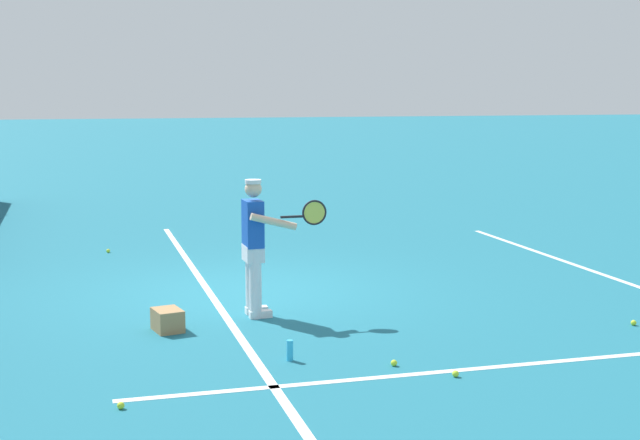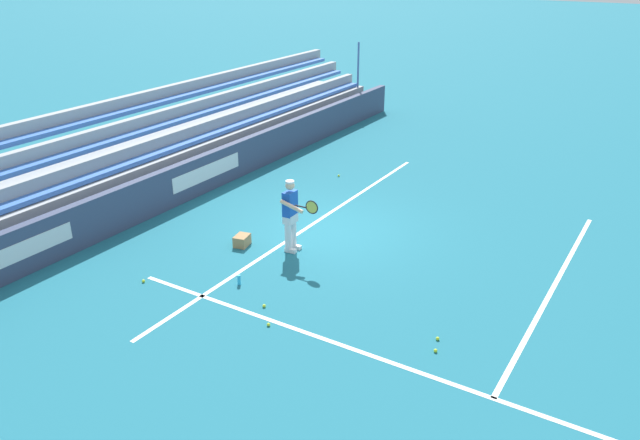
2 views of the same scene
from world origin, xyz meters
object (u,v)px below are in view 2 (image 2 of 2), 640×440
at_px(tennis_ball_far_left, 436,351).
at_px(tennis_ball_on_baseline, 339,176).
at_px(tennis_player, 291,215).
at_px(tennis_ball_toward_net, 269,325).
at_px(tennis_ball_midcourt, 438,339).
at_px(tennis_ball_by_box, 143,281).
at_px(ball_box_cardboard, 242,240).
at_px(tennis_ball_near_player, 264,306).
at_px(water_bottle, 239,280).

xyz_separation_m(tennis_ball_far_left, tennis_ball_on_baseline, (-7.03, -6.00, 0.00)).
bearing_deg(tennis_player, tennis_ball_toward_net, 26.14).
distance_m(tennis_player, tennis_ball_toward_net, 3.33).
xyz_separation_m(tennis_ball_midcourt, tennis_ball_on_baseline, (-6.66, -5.89, 0.00)).
relative_size(tennis_ball_midcourt, tennis_ball_on_baseline, 1.00).
bearing_deg(tennis_ball_by_box, tennis_ball_on_baseline, 178.57).
relative_size(tennis_player, tennis_ball_toward_net, 25.98).
relative_size(ball_box_cardboard, tennis_ball_on_baseline, 6.06).
relative_size(tennis_player, ball_box_cardboard, 4.29).
bearing_deg(tennis_ball_far_left, ball_box_cardboard, -106.28).
height_order(tennis_ball_toward_net, tennis_ball_on_baseline, same).
xyz_separation_m(tennis_ball_by_box, tennis_ball_near_player, (-0.53, 2.77, 0.00)).
distance_m(ball_box_cardboard, tennis_ball_toward_net, 3.56).
xyz_separation_m(tennis_player, tennis_ball_toward_net, (2.89, 1.42, -0.86)).
distance_m(tennis_player, tennis_ball_midcourt, 4.67).
relative_size(tennis_ball_on_baseline, water_bottle, 0.30).
height_order(ball_box_cardboard, water_bottle, ball_box_cardboard).
distance_m(tennis_ball_on_baseline, water_bottle, 7.11).
distance_m(tennis_ball_far_left, tennis_ball_on_baseline, 9.24).
xyz_separation_m(tennis_ball_midcourt, water_bottle, (0.27, -4.31, 0.08)).
height_order(tennis_player, tennis_ball_toward_net, tennis_player).
distance_m(ball_box_cardboard, tennis_ball_midcourt, 5.56).
bearing_deg(tennis_ball_toward_net, tennis_ball_on_baseline, -158.98).
bearing_deg(water_bottle, tennis_player, 179.09).
height_order(tennis_ball_toward_net, tennis_ball_near_player, same).
bearing_deg(tennis_ball_near_player, tennis_ball_toward_net, 43.18).
relative_size(tennis_ball_toward_net, water_bottle, 0.30).
bearing_deg(tennis_ball_near_player, tennis_ball_on_baseline, -160.85).
bearing_deg(tennis_ball_far_left, tennis_ball_by_box, -81.81).
distance_m(tennis_ball_midcourt, tennis_ball_on_baseline, 8.90).
height_order(tennis_player, tennis_ball_near_player, tennis_player).
height_order(ball_box_cardboard, tennis_ball_by_box, ball_box_cardboard).
height_order(tennis_ball_toward_net, tennis_ball_midcourt, same).
relative_size(tennis_player, tennis_ball_by_box, 25.98).
xyz_separation_m(tennis_ball_by_box, tennis_ball_toward_net, (-0.03, 3.23, 0.00)).
distance_m(ball_box_cardboard, tennis_ball_by_box, 2.60).
height_order(tennis_ball_on_baseline, water_bottle, water_bottle).
relative_size(tennis_ball_toward_net, tennis_ball_far_left, 1.00).
bearing_deg(tennis_player, tennis_ball_near_player, 21.73).
relative_size(tennis_player, water_bottle, 7.80).
bearing_deg(ball_box_cardboard, tennis_ball_near_player, 46.60).
bearing_deg(ball_box_cardboard, tennis_player, 109.99).
height_order(tennis_ball_midcourt, water_bottle, water_bottle).
distance_m(tennis_ball_toward_net, tennis_ball_near_player, 0.68).
xyz_separation_m(tennis_ball_by_box, water_bottle, (-0.99, 1.78, 0.08)).
height_order(tennis_ball_near_player, tennis_ball_far_left, same).
relative_size(tennis_ball_near_player, tennis_ball_on_baseline, 1.00).
bearing_deg(tennis_ball_by_box, tennis_ball_near_player, 100.78).
relative_size(tennis_ball_midcourt, tennis_ball_near_player, 1.00).
height_order(tennis_player, tennis_ball_on_baseline, tennis_player).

